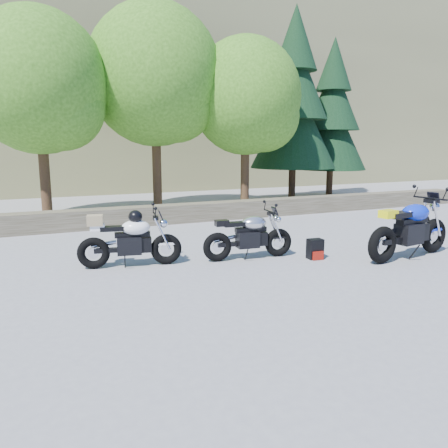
{
  "coord_description": "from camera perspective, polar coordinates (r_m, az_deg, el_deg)",
  "views": [
    {
      "loc": [
        -2.85,
        -5.91,
        2.13
      ],
      "look_at": [
        0.2,
        1.0,
        0.75
      ],
      "focal_mm": 35.0,
      "sensor_mm": 36.0,
      "label": 1
    }
  ],
  "objects": [
    {
      "name": "silver_bike",
      "position": [
        8.2,
        3.3,
        -1.61
      ],
      "size": [
        1.78,
        0.56,
        0.89
      ],
      "rotation": [
        0.0,
        0.0,
        -0.1
      ],
      "color": "black",
      "rests_on": "ground"
    },
    {
      "name": "ground",
      "position": [
        6.9,
        1.85,
        -7.64
      ],
      "size": [
        90.0,
        90.0,
        0.0
      ],
      "primitive_type": "plane",
      "color": "gray",
      "rests_on": "ground"
    },
    {
      "name": "conifer_near",
      "position": [
        16.84,
        9.15,
        15.52
      ],
      "size": [
        3.17,
        3.17,
        7.06
      ],
      "color": "#382314",
      "rests_on": "ground"
    },
    {
      "name": "tree_decid_mid",
      "position": [
        14.09,
        -8.56,
        18.04
      ],
      "size": [
        4.08,
        4.08,
        6.24
      ],
      "color": "#382314",
      "rests_on": "ground"
    },
    {
      "name": "backpack",
      "position": [
        8.41,
        11.82,
        -3.25
      ],
      "size": [
        0.29,
        0.26,
        0.38
      ],
      "rotation": [
        0.0,
        0.0,
        -0.07
      ],
      "color": "black",
      "rests_on": "ground"
    },
    {
      "name": "white_bike",
      "position": [
        7.83,
        -12.23,
        -1.95
      ],
      "size": [
        1.81,
        0.6,
        1.01
      ],
      "rotation": [
        0.0,
        0.0,
        -0.18
      ],
      "color": "black",
      "rests_on": "ground"
    },
    {
      "name": "tree_decid_right",
      "position": [
        14.49,
        3.33,
        15.77
      ],
      "size": [
        3.54,
        3.54,
        5.41
      ],
      "color": "#382314",
      "rests_on": "ground"
    },
    {
      "name": "conifer_far",
      "position": [
        18.56,
        13.96,
        13.59
      ],
      "size": [
        2.82,
        2.82,
        6.27
      ],
      "color": "#382314",
      "rests_on": "ground"
    },
    {
      "name": "hillside",
      "position": [
        34.83,
        -14.67,
        18.92
      ],
      "size": [
        80.0,
        30.0,
        15.0
      ],
      "primitive_type": "cube",
      "color": "#696441",
      "rests_on": "ground"
    },
    {
      "name": "tree_decid_left",
      "position": [
        13.14,
        -22.61,
        16.17
      ],
      "size": [
        3.67,
        3.67,
        5.62
      ],
      "color": "#382314",
      "rests_on": "ground"
    },
    {
      "name": "blue_bike",
      "position": [
        8.97,
        23.17,
        -0.66
      ],
      "size": [
        2.24,
        0.71,
        1.12
      ],
      "rotation": [
        0.0,
        0.0,
        0.14
      ],
      "color": "black",
      "rests_on": "ground"
    },
    {
      "name": "stone_wall",
      "position": [
        11.91,
        -9.67,
        1.13
      ],
      "size": [
        22.0,
        0.55,
        0.5
      ],
      "primitive_type": "cube",
      "color": "#494330",
      "rests_on": "ground"
    }
  ]
}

